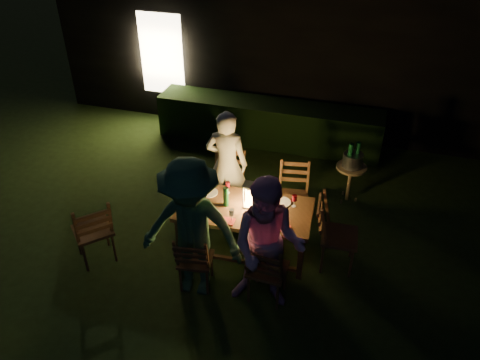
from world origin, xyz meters
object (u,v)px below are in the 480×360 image
(dining_table, at_px, (245,212))
(bottle_bucket_a, at_px, (349,158))
(chair_end, at_px, (336,246))
(bottle_table, at_px, (226,197))
(person_opp_left, at_px, (191,230))
(chair_near_right, at_px, (267,279))
(lantern, at_px, (249,196))
(bottle_bucket_b, at_px, (357,156))
(chair_spare, at_px, (95,241))
(chair_far_right, at_px, (292,206))
(chair_near_left, at_px, (196,269))
(ice_bucket, at_px, (353,160))
(side_table, at_px, (351,170))
(person_opp_right, at_px, (268,246))
(person_house_side, at_px, (227,164))
(chair_far_left, at_px, (227,195))

(dining_table, distance_m, bottle_bucket_a, 1.97)
(chair_end, height_order, bottle_bucket_a, chair_end)
(bottle_table, bearing_deg, person_opp_left, -99.99)
(chair_near_right, xyz_separation_m, bottle_table, (-0.75, 0.72, 0.57))
(lantern, bearing_deg, bottle_bucket_b, 52.12)
(lantern, relative_size, bottle_bucket_a, 1.09)
(lantern, bearing_deg, chair_spare, -157.29)
(chair_far_right, bearing_deg, chair_near_left, 50.41)
(dining_table, height_order, chair_end, chair_end)
(chair_end, distance_m, ice_bucket, 1.58)
(chair_near_right, xyz_separation_m, lantern, (-0.45, 0.79, 0.59))
(chair_spare, height_order, bottle_table, chair_spare)
(side_table, xyz_separation_m, bottle_bucket_b, (0.05, 0.04, 0.23))
(chair_spare, relative_size, person_opp_right, 0.60)
(bottle_table, relative_size, ice_bucket, 0.93)
(chair_end, bearing_deg, bottle_table, -90.45)
(chair_end, xyz_separation_m, person_opp_right, (-0.72, -0.87, 0.55))
(dining_table, height_order, person_house_side, person_house_side)
(chair_far_left, relative_size, side_table, 1.65)
(chair_end, relative_size, ice_bucket, 3.57)
(chair_far_left, height_order, person_house_side, person_house_side)
(person_opp_left, height_order, ice_bucket, person_opp_left)
(chair_near_right, relative_size, person_house_side, 0.59)
(chair_near_left, relative_size, person_opp_left, 0.48)
(chair_spare, height_order, person_house_side, person_house_side)
(dining_table, height_order, person_opp_left, person_opp_left)
(ice_bucket, bearing_deg, dining_table, -127.57)
(bottle_bucket_b, bearing_deg, person_house_side, -154.42)
(chair_end, relative_size, side_table, 1.71)
(side_table, bearing_deg, chair_spare, -142.72)
(chair_far_right, bearing_deg, chair_spare, 22.99)
(person_house_side, bearing_deg, chair_far_right, 177.13)
(dining_table, distance_m, person_opp_left, 0.98)
(dining_table, distance_m, bottle_table, 0.33)
(person_opp_right, bearing_deg, person_opp_left, -180.00)
(chair_spare, distance_m, ice_bucket, 3.89)
(chair_near_right, bearing_deg, person_opp_right, -80.56)
(side_table, height_order, bottle_bucket_b, bottle_bucket_b)
(chair_far_left, height_order, person_opp_left, person_opp_left)
(chair_near_left, distance_m, bottle_table, 0.99)
(chair_end, height_order, person_house_side, person_house_side)
(chair_spare, relative_size, lantern, 3.01)
(chair_near_right, xyz_separation_m, person_house_side, (-1.00, 1.53, 0.54))
(person_opp_right, relative_size, ice_bucket, 5.86)
(dining_table, height_order, chair_far_left, chair_far_left)
(bottle_bucket_a, bearing_deg, ice_bucket, 38.66)
(lantern, bearing_deg, chair_far_left, 128.39)
(person_house_side, distance_m, side_table, 1.94)
(chair_spare, bearing_deg, chair_far_left, 1.75)
(dining_table, bearing_deg, chair_far_right, 54.58)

